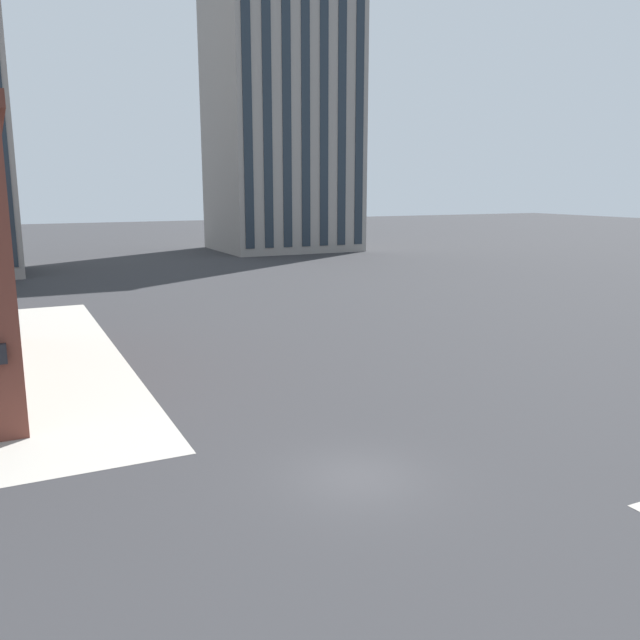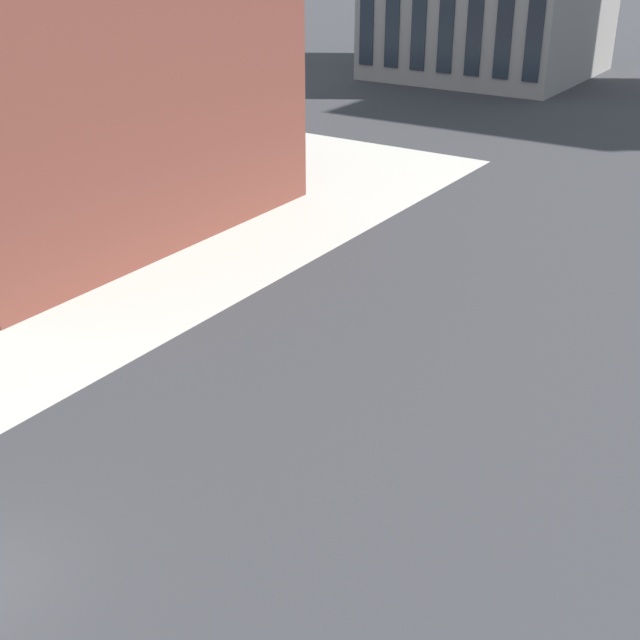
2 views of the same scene
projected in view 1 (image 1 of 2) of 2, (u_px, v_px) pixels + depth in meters
The scene contains 2 objects.
ground_plane at pixel (357, 477), 20.44m from camera, with size 320.00×320.00×0.00m, color #2D2D30.
residential_tower_skyline_right at pixel (280, 49), 90.02m from camera, with size 18.93×16.67×54.96m.
Camera 1 is at (-9.37, -16.63, 8.87)m, focal length 36.86 mm.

